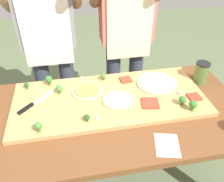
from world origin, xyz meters
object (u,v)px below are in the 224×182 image
Objects in this scene: broccoli_floret_center_left at (87,117)px; cheese_crumble_a at (180,93)px; cheese_crumble_b at (97,118)px; pizza_whole_white_garlic at (117,100)px; pizza_slice_far_left at (126,80)px; cook_right at (126,28)px; cheese_crumble_c at (82,78)px; broccoli_floret_back_mid at (59,89)px; broccoli_floret_front_mid at (27,85)px; recipe_note at (167,145)px; broccoli_floret_front_right at (193,105)px; broccoli_floret_back_right at (38,126)px; broccoli_floret_front_left at (103,76)px; pizza_whole_cheese_artichoke at (157,83)px; chefs_knife at (32,104)px; prep_table at (120,122)px; pizza_slice_near_right at (194,97)px; pizza_slice_near_left at (150,103)px; pizza_whole_pesto_green at (87,90)px; sauce_jar at (201,73)px; broccoli_floret_back_left at (49,80)px; cook_left at (48,33)px; broccoli_floret_center_right at (183,100)px.

broccoli_floret_center_left is 0.63m from cheese_crumble_a.
pizza_whole_white_garlic is at bearing 43.85° from cheese_crumble_b.
cook_right is at bearing 76.72° from pizza_slice_far_left.
cheese_crumble_c is (-0.05, 0.43, -0.00)m from cheese_crumble_b.
broccoli_floret_front_mid is at bearing 156.30° from broccoli_floret_back_mid.
broccoli_floret_front_mid is 0.28× the size of recipe_note.
broccoli_floret_center_left is 0.61× the size of broccoli_floret_front_right.
broccoli_floret_back_right reaches higher than broccoli_floret_front_left.
cheese_crumble_c is (0.01, 0.43, -0.02)m from broccoli_floret_center_left.
pizza_whole_white_garlic is 0.69× the size of pizza_whole_cheese_artichoke.
chefs_knife and pizza_whole_white_garlic have the same top height.
prep_table is at bearing -28.03° from broccoli_floret_front_mid.
broccoli_floret_front_right is at bearing -122.39° from pizza_slice_near_right.
broccoli_floret_front_right reaches higher than pizza_slice_near_left.
recipe_note is (0.08, -0.59, -0.03)m from pizza_slice_far_left.
cheese_crumble_c is at bearing 60.09° from broccoli_floret_back_right.
pizza_whole_pesto_green reaches higher than pizza_slice_far_left.
sauce_jar is (0.52, -0.08, 0.05)m from pizza_slice_far_left.
pizza_whole_white_garlic reaches higher than pizza_slice_near_right.
pizza_whole_cheese_artichoke is at bearing 109.49° from broccoli_floret_front_right.
sauce_jar reaches higher than broccoli_floret_back_right.
broccoli_floret_back_left is at bearing 170.37° from pizza_whole_cheese_artichoke.
cook_right is (-0.22, 0.60, 0.22)m from cheese_crumble_a.
pizza_whole_pesto_green is at bearing 179.83° from sauce_jar.
broccoli_floret_center_left is at bearing 177.59° from broccoli_floret_front_right.
broccoli_floret_front_left is 0.67m from recipe_note.
recipe_note is at bearing -82.22° from pizza_slice_far_left.
chefs_knife is 0.82m from recipe_note.
chefs_knife and pizza_whole_cheese_artichoke have the same top height.
sauce_jar reaches higher than broccoli_floret_center_left.
pizza_slice_far_left is 0.99× the size of pizza_slice_near_right.
broccoli_floret_front_right is 3.58× the size of cheese_crumble_a.
cook_left reaches higher than broccoli_floret_front_mid.
sauce_jar is (1.04, -0.13, 0.01)m from broccoli_floret_back_left.
broccoli_floret_front_right is 0.16m from cheese_crumble_a.
broccoli_floret_back_left is 0.44m from broccoli_floret_back_right.
broccoli_floret_front_mid is at bearing 163.99° from pizza_slice_near_right.
broccoli_floret_back_right is (-0.57, -0.39, 0.03)m from pizza_slice_far_left.
pizza_slice_near_right is 5.02× the size of cheese_crumble_b.
chefs_knife is at bearing 170.24° from pizza_slice_near_left.
pizza_whole_white_garlic is 13.33× the size of cheese_crumble_c.
cook_left reaches higher than pizza_whole_white_garlic.
broccoli_floret_back_mid reaches higher than cheese_crumble_b.
broccoli_floret_front_left is (0.47, 0.20, 0.02)m from chefs_knife.
pizza_slice_near_left is (0.09, -0.28, 0.00)m from pizza_slice_far_left.
prep_table is 0.41m from broccoli_floret_center_right.
sauce_jar is at bearing -5.28° from broccoli_floret_front_mid.
prep_table is 0.45m from broccoli_floret_front_right.
broccoli_floret_center_left reaches higher than pizza_whole_cheese_artichoke.
pizza_whole_cheese_artichoke is 3.64× the size of pizza_slice_near_right.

